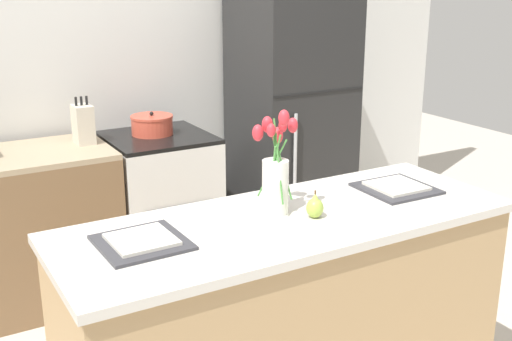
# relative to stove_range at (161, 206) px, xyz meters

# --- Properties ---
(back_wall) EXTENTS (5.20, 0.08, 2.70)m
(back_wall) POSITION_rel_stove_range_xyz_m (-0.10, 0.40, 0.90)
(back_wall) COLOR silver
(back_wall) RESTS_ON ground_plane
(kitchen_island) EXTENTS (1.80, 0.66, 0.93)m
(kitchen_island) POSITION_rel_stove_range_xyz_m (-0.10, -1.60, 0.02)
(kitchen_island) COLOR tan
(kitchen_island) RESTS_ON ground_plane
(stove_range) EXTENTS (0.60, 0.61, 0.89)m
(stove_range) POSITION_rel_stove_range_xyz_m (0.00, 0.00, 0.00)
(stove_range) COLOR silver
(stove_range) RESTS_ON ground_plane
(refrigerator) EXTENTS (0.68, 0.67, 1.81)m
(refrigerator) POSITION_rel_stove_range_xyz_m (0.95, 0.00, 0.46)
(refrigerator) COLOR black
(refrigerator) RESTS_ON ground_plane
(flower_vase) EXTENTS (0.14, 0.17, 0.42)m
(flower_vase) POSITION_rel_stove_range_xyz_m (-0.12, -1.53, 0.65)
(flower_vase) COLOR silver
(flower_vase) RESTS_ON kitchen_island
(pear_figurine) EXTENTS (0.07, 0.07, 0.11)m
(pear_figurine) POSITION_rel_stove_range_xyz_m (-0.02, -1.65, 0.53)
(pear_figurine) COLOR #9EBC47
(pear_figurine) RESTS_ON kitchen_island
(plate_setting_left) EXTENTS (0.30, 0.30, 0.02)m
(plate_setting_left) POSITION_rel_stove_range_xyz_m (-0.68, -1.56, 0.50)
(plate_setting_left) COLOR #333338
(plate_setting_left) RESTS_ON kitchen_island
(plate_setting_right) EXTENTS (0.30, 0.30, 0.02)m
(plate_setting_right) POSITION_rel_stove_range_xyz_m (0.48, -1.56, 0.50)
(plate_setting_right) COLOR #333338
(plate_setting_right) RESTS_ON kitchen_island
(cooking_pot) EXTENTS (0.25, 0.25, 0.14)m
(cooking_pot) POSITION_rel_stove_range_xyz_m (-0.02, 0.04, 0.51)
(cooking_pot) COLOR #CC4C38
(cooking_pot) RESTS_ON stove_range
(knife_block) EXTENTS (0.10, 0.14, 0.27)m
(knife_block) POSITION_rel_stove_range_xyz_m (-0.43, 0.04, 0.56)
(knife_block) COLOR beige
(knife_block) RESTS_ON back_counter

